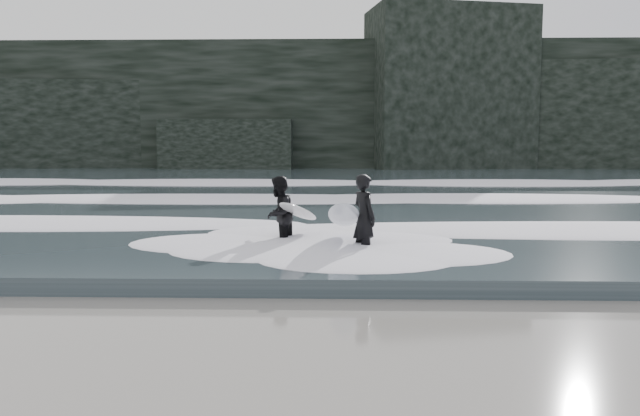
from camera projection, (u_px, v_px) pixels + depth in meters
The scene contains 8 objects.
ground at pixel (296, 374), 6.32m from camera, with size 120.00×120.00×0.00m, color olive.
sea at pixel (330, 181), 35.12m from camera, with size 90.00×52.00×0.30m, color #334045.
headland at pixel (332, 109), 51.51m from camera, with size 70.00×9.00×10.00m, color black.
foam_near at pixel (320, 222), 15.22m from camera, with size 60.00×3.20×0.20m, color white.
foam_mid at pixel (326, 196), 22.17m from camera, with size 60.00×4.00×0.24m, color white.
foam_far at pixel (329, 180), 31.12m from camera, with size 60.00×4.80×0.30m, color white.
surfer_left at pixel (358, 217), 12.25m from camera, with size 1.07×2.27×1.71m.
surfer_right at pixel (281, 214), 13.14m from camera, with size 1.33×1.94×1.63m.
Camera 1 is at (0.42, -6.09, 2.34)m, focal length 35.00 mm.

